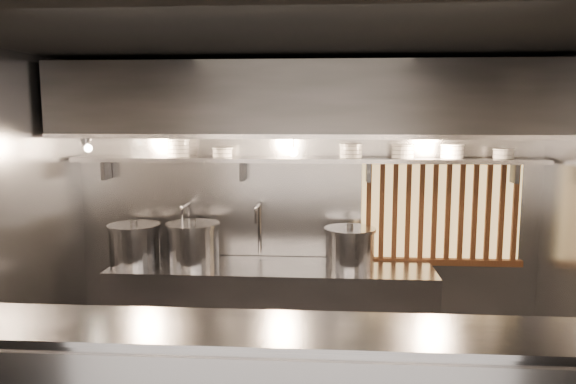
# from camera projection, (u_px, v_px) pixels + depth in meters

# --- Properties ---
(ceiling) EXTENTS (4.50, 4.50, 0.00)m
(ceiling) POSITION_uv_depth(u_px,v_px,m) (297.00, 41.00, 3.82)
(ceiling) COLOR black
(ceiling) RESTS_ON wall_back
(wall_back) EXTENTS (4.50, 0.00, 4.50)m
(wall_back) POSITION_uv_depth(u_px,v_px,m) (305.00, 207.00, 5.50)
(wall_back) COLOR gray
(wall_back) RESTS_ON floor
(cooking_bench) EXTENTS (3.00, 0.70, 0.90)m
(cooking_bench) POSITION_uv_depth(u_px,v_px,m) (271.00, 312.00, 5.29)
(cooking_bench) COLOR #9C9CA1
(cooking_bench) RESTS_ON floor
(bowl_shelf) EXTENTS (4.40, 0.34, 0.04)m
(bowl_shelf) POSITION_uv_depth(u_px,v_px,m) (305.00, 160.00, 5.26)
(bowl_shelf) COLOR #9C9CA1
(bowl_shelf) RESTS_ON wall_back
(exhaust_hood) EXTENTS (4.40, 0.81, 0.65)m
(exhaust_hood) POSITION_uv_depth(u_px,v_px,m) (304.00, 101.00, 4.96)
(exhaust_hood) COLOR #2D2D30
(exhaust_hood) RESTS_ON ceiling
(wood_screen) EXTENTS (1.56, 0.09, 1.04)m
(wood_screen) POSITION_uv_depth(u_px,v_px,m) (441.00, 212.00, 5.37)
(wood_screen) COLOR #EBBB69
(wood_screen) RESTS_ON wall_back
(faucet_left) EXTENTS (0.04, 0.30, 0.50)m
(faucet_left) POSITION_uv_depth(u_px,v_px,m) (187.00, 217.00, 5.46)
(faucet_left) COLOR silver
(faucet_left) RESTS_ON wall_back
(faucet_right) EXTENTS (0.04, 0.30, 0.50)m
(faucet_right) POSITION_uv_depth(u_px,v_px,m) (258.00, 218.00, 5.41)
(faucet_right) COLOR silver
(faucet_right) RESTS_ON wall_back
(heat_lamp) EXTENTS (0.25, 0.35, 0.20)m
(heat_lamp) POSITION_uv_depth(u_px,v_px,m) (86.00, 142.00, 4.90)
(heat_lamp) COLOR #9C9CA1
(heat_lamp) RESTS_ON exhaust_hood
(pendant_bulb) EXTENTS (0.09, 0.09, 0.19)m
(pendant_bulb) POSITION_uv_depth(u_px,v_px,m) (293.00, 152.00, 5.13)
(pendant_bulb) COLOR #2D2D30
(pendant_bulb) RESTS_ON exhaust_hood
(stock_pot_left) EXTENTS (0.54, 0.54, 0.43)m
(stock_pot_left) POSITION_uv_depth(u_px,v_px,m) (193.00, 243.00, 5.27)
(stock_pot_left) COLOR #9C9CA1
(stock_pot_left) RESTS_ON cooking_bench
(stock_pot_mid) EXTENTS (0.60, 0.60, 0.41)m
(stock_pot_mid) POSITION_uv_depth(u_px,v_px,m) (135.00, 243.00, 5.33)
(stock_pot_mid) COLOR #9C9CA1
(stock_pot_mid) RESTS_ON cooking_bench
(stock_pot_right) EXTENTS (0.55, 0.55, 0.41)m
(stock_pot_right) POSITION_uv_depth(u_px,v_px,m) (350.00, 247.00, 5.19)
(stock_pot_right) COLOR #9C9CA1
(stock_pot_right) RESTS_ON cooking_bench
(bowl_stack_0) EXTENTS (0.22, 0.22, 0.17)m
(bowl_stack_0) POSITION_uv_depth(u_px,v_px,m) (178.00, 148.00, 5.33)
(bowl_stack_0) COLOR white
(bowl_stack_0) RESTS_ON bowl_shelf
(bowl_stack_1) EXTENTS (0.20, 0.20, 0.09)m
(bowl_stack_1) POSITION_uv_depth(u_px,v_px,m) (223.00, 152.00, 5.30)
(bowl_stack_1) COLOR white
(bowl_stack_1) RESTS_ON bowl_shelf
(bowl_stack_2) EXTENTS (0.22, 0.22, 0.13)m
(bowl_stack_2) POSITION_uv_depth(u_px,v_px,m) (351.00, 151.00, 5.21)
(bowl_stack_2) COLOR white
(bowl_stack_2) RESTS_ON bowl_shelf
(bowl_stack_3) EXTENTS (0.22, 0.22, 0.13)m
(bowl_stack_3) POSITION_uv_depth(u_px,v_px,m) (403.00, 151.00, 5.18)
(bowl_stack_3) COLOR white
(bowl_stack_3) RESTS_ON bowl_shelf
(bowl_stack_4) EXTENTS (0.22, 0.22, 0.13)m
(bowl_stack_4) POSITION_uv_depth(u_px,v_px,m) (452.00, 151.00, 5.15)
(bowl_stack_4) COLOR white
(bowl_stack_4) RESTS_ON bowl_shelf
(bowl_stack_5) EXTENTS (0.20, 0.20, 0.09)m
(bowl_stack_5) POSITION_uv_depth(u_px,v_px,m) (504.00, 154.00, 5.12)
(bowl_stack_5) COLOR white
(bowl_stack_5) RESTS_ON bowl_shelf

